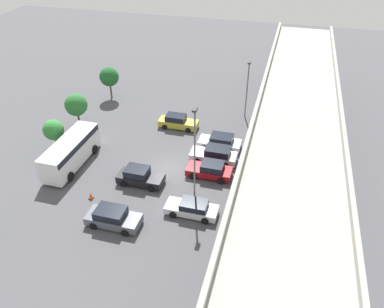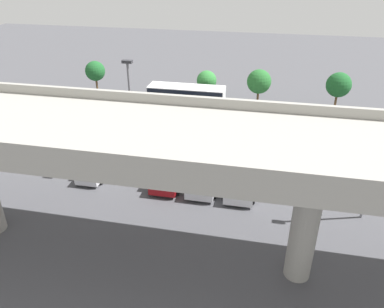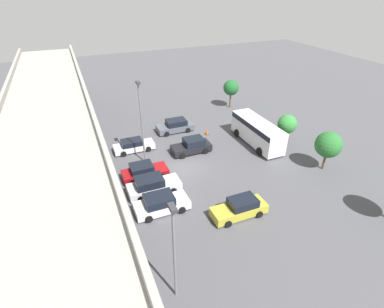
{
  "view_description": "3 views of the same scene",
  "coord_description": "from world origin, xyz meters",
  "px_view_note": "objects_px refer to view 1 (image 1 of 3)",
  "views": [
    {
      "loc": [
        29.14,
        10.44,
        23.0
      ],
      "look_at": [
        -1.87,
        1.99,
        1.07
      ],
      "focal_mm": 35.0,
      "sensor_mm": 36.0,
      "label": 1
    },
    {
      "loc": [
        -6.67,
        27.25,
        15.14
      ],
      "look_at": [
        -1.51,
        2.59,
        1.69
      ],
      "focal_mm": 35.0,
      "sensor_mm": 36.0,
      "label": 2
    },
    {
      "loc": [
        -24.69,
        9.43,
        17.25
      ],
      "look_at": [
        -1.51,
        -0.24,
        2.46
      ],
      "focal_mm": 28.0,
      "sensor_mm": 36.0,
      "label": 3
    }
  ],
  "objects_px": {
    "parked_car_3": "(210,170)",
    "tree_front_right": "(53,130)",
    "parked_car_0": "(178,122)",
    "traffic_cone": "(91,196)",
    "lamp_post_near_aisle": "(247,85)",
    "tree_front_centre": "(76,105)",
    "parked_car_1": "(220,142)",
    "parked_car_6": "(113,217)",
    "lamp_post_mid_lot": "(195,147)",
    "tree_front_left": "(109,77)",
    "parked_car_4": "(140,176)",
    "shuttle_bus": "(71,151)",
    "parked_car_5": "(192,208)",
    "parked_car_2": "(215,155)"
  },
  "relations": [
    {
      "from": "parked_car_6",
      "to": "tree_front_left",
      "type": "relative_size",
      "value": 1.05
    },
    {
      "from": "tree_front_left",
      "to": "lamp_post_mid_lot",
      "type": "bearing_deg",
      "value": 44.54
    },
    {
      "from": "parked_car_0",
      "to": "parked_car_2",
      "type": "distance_m",
      "value": 8.21
    },
    {
      "from": "traffic_cone",
      "to": "parked_car_2",
      "type": "bearing_deg",
      "value": 132.61
    },
    {
      "from": "parked_car_3",
      "to": "shuttle_bus",
      "type": "distance_m",
      "value": 14.42
    },
    {
      "from": "parked_car_1",
      "to": "lamp_post_near_aisle",
      "type": "height_order",
      "value": "lamp_post_near_aisle"
    },
    {
      "from": "shuttle_bus",
      "to": "tree_front_left",
      "type": "distance_m",
      "value": 16.0
    },
    {
      "from": "parked_car_6",
      "to": "lamp_post_near_aisle",
      "type": "distance_m",
      "value": 23.72
    },
    {
      "from": "lamp_post_near_aisle",
      "to": "tree_front_centre",
      "type": "height_order",
      "value": "lamp_post_near_aisle"
    },
    {
      "from": "parked_car_3",
      "to": "tree_front_left",
      "type": "xyz_separation_m",
      "value": [
        -13.81,
        -17.28,
        2.39
      ]
    },
    {
      "from": "parked_car_0",
      "to": "traffic_cone",
      "type": "relative_size",
      "value": 6.78
    },
    {
      "from": "parked_car_3",
      "to": "tree_front_right",
      "type": "height_order",
      "value": "tree_front_right"
    },
    {
      "from": "parked_car_3",
      "to": "lamp_post_mid_lot",
      "type": "height_order",
      "value": "lamp_post_mid_lot"
    },
    {
      "from": "lamp_post_mid_lot",
      "to": "tree_front_left",
      "type": "distance_m",
      "value": 23.54
    },
    {
      "from": "parked_car_0",
      "to": "tree_front_left",
      "type": "xyz_separation_m",
      "value": [
        -5.4,
        -11.33,
        2.37
      ]
    },
    {
      "from": "parked_car_4",
      "to": "shuttle_bus",
      "type": "relative_size",
      "value": 0.55
    },
    {
      "from": "tree_front_right",
      "to": "parked_car_6",
      "type": "bearing_deg",
      "value": 51.09
    },
    {
      "from": "parked_car_4",
      "to": "lamp_post_near_aisle",
      "type": "bearing_deg",
      "value": 64.23
    },
    {
      "from": "parked_car_4",
      "to": "shuttle_bus",
      "type": "height_order",
      "value": "shuttle_bus"
    },
    {
      "from": "parked_car_5",
      "to": "lamp_post_near_aisle",
      "type": "distance_m",
      "value": 19.54
    },
    {
      "from": "parked_car_5",
      "to": "parked_car_2",
      "type": "bearing_deg",
      "value": -91.01
    },
    {
      "from": "lamp_post_mid_lot",
      "to": "tree_front_right",
      "type": "distance_m",
      "value": 16.64
    },
    {
      "from": "parked_car_3",
      "to": "shuttle_bus",
      "type": "relative_size",
      "value": 0.55
    },
    {
      "from": "parked_car_3",
      "to": "tree_front_right",
      "type": "bearing_deg",
      "value": 0.54
    },
    {
      "from": "parked_car_5",
      "to": "traffic_cone",
      "type": "bearing_deg",
      "value": 3.07
    },
    {
      "from": "parked_car_6",
      "to": "tree_front_right",
      "type": "height_order",
      "value": "tree_front_right"
    },
    {
      "from": "parked_car_1",
      "to": "traffic_cone",
      "type": "bearing_deg",
      "value": 49.93
    },
    {
      "from": "parked_car_2",
      "to": "parked_car_5",
      "type": "height_order",
      "value": "parked_car_2"
    },
    {
      "from": "tree_front_right",
      "to": "lamp_post_mid_lot",
      "type": "bearing_deg",
      "value": 80.42
    },
    {
      "from": "parked_car_1",
      "to": "shuttle_bus",
      "type": "height_order",
      "value": "shuttle_bus"
    },
    {
      "from": "lamp_post_near_aisle",
      "to": "traffic_cone",
      "type": "bearing_deg",
      "value": -30.04
    },
    {
      "from": "lamp_post_near_aisle",
      "to": "tree_front_left",
      "type": "height_order",
      "value": "lamp_post_near_aisle"
    },
    {
      "from": "parked_car_6",
      "to": "parked_car_2",
      "type": "bearing_deg",
      "value": 61.0
    },
    {
      "from": "tree_front_left",
      "to": "tree_front_centre",
      "type": "xyz_separation_m",
      "value": [
        8.24,
        -0.36,
        -0.27
      ]
    },
    {
      "from": "parked_car_1",
      "to": "tree_front_right",
      "type": "distance_m",
      "value": 17.99
    },
    {
      "from": "shuttle_bus",
      "to": "traffic_cone",
      "type": "relative_size",
      "value": 11.61
    },
    {
      "from": "traffic_cone",
      "to": "parked_car_1",
      "type": "bearing_deg",
      "value": 139.93
    },
    {
      "from": "tree_front_left",
      "to": "parked_car_0",
      "type": "bearing_deg",
      "value": 64.53
    },
    {
      "from": "tree_front_centre",
      "to": "parked_car_1",
      "type": "bearing_deg",
      "value": 89.18
    },
    {
      "from": "parked_car_0",
      "to": "parked_car_4",
      "type": "height_order",
      "value": "parked_car_4"
    },
    {
      "from": "traffic_cone",
      "to": "parked_car_6",
      "type": "bearing_deg",
      "value": 54.47
    },
    {
      "from": "lamp_post_near_aisle",
      "to": "traffic_cone",
      "type": "relative_size",
      "value": 10.34
    },
    {
      "from": "shuttle_bus",
      "to": "parked_car_1",
      "type": "bearing_deg",
      "value": -63.24
    },
    {
      "from": "parked_car_6",
      "to": "shuttle_bus",
      "type": "xyz_separation_m",
      "value": [
        -6.91,
        -7.84,
        0.97
      ]
    },
    {
      "from": "parked_car_3",
      "to": "traffic_cone",
      "type": "relative_size",
      "value": 6.41
    },
    {
      "from": "tree_front_right",
      "to": "parked_car_0",
      "type": "bearing_deg",
      "value": 127.65
    },
    {
      "from": "parked_car_2",
      "to": "lamp_post_near_aisle",
      "type": "xyz_separation_m",
      "value": [
        -10.68,
        1.62,
        3.51
      ]
    },
    {
      "from": "lamp_post_near_aisle",
      "to": "tree_front_left",
      "type": "xyz_separation_m",
      "value": [
        -0.5,
        -18.78,
        -1.18
      ]
    },
    {
      "from": "parked_car_2",
      "to": "shuttle_bus",
      "type": "xyz_separation_m",
      "value": [
        4.48,
        -14.15,
        0.92
      ]
    },
    {
      "from": "shuttle_bus",
      "to": "lamp_post_mid_lot",
      "type": "xyz_separation_m",
      "value": [
        1.06,
        13.44,
        3.43
      ]
    }
  ]
}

